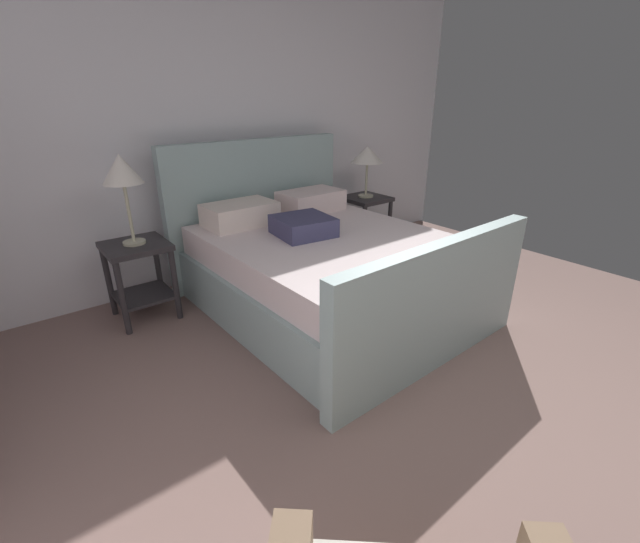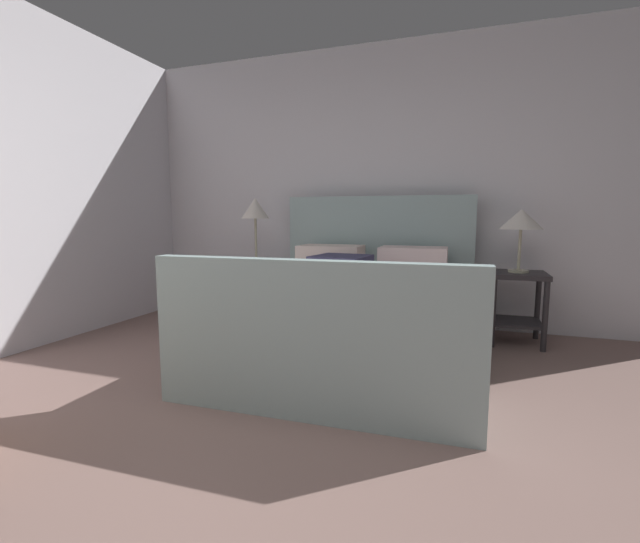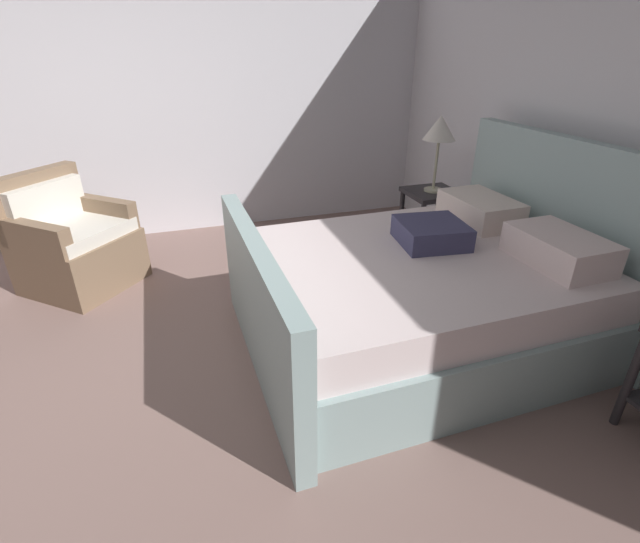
{
  "view_description": "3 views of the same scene",
  "coord_description": "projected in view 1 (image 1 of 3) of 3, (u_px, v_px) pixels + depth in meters",
  "views": [
    {
      "loc": [
        -1.99,
        -0.37,
        1.62
      ],
      "look_at": [
        -0.42,
        1.63,
        0.54
      ],
      "focal_mm": 23.64,
      "sensor_mm": 36.0,
      "label": 1
    },
    {
      "loc": [
        0.7,
        -1.02,
        1.05
      ],
      "look_at": [
        -0.21,
        1.67,
        0.69
      ],
      "focal_mm": 23.93,
      "sensor_mm": 36.0,
      "label": 2
    },
    {
      "loc": [
        2.16,
        0.62,
        1.78
      ],
      "look_at": [
        -0.14,
        1.36,
        0.56
      ],
      "focal_mm": 25.66,
      "sensor_mm": 36.0,
      "label": 3
    }
  ],
  "objects": [
    {
      "name": "wall_back",
      "position": [
        247.0,
        125.0,
        3.85
      ],
      "size": [
        5.25,
        0.12,
        2.7
      ],
      "primitive_type": "cube",
      "color": "silver",
      "rests_on": "ground"
    },
    {
      "name": "nightstand_right",
      "position": [
        365.0,
        215.0,
        4.55
      ],
      "size": [
        0.44,
        0.44,
        0.6
      ],
      "color": "#2A2629",
      "rests_on": "ground"
    },
    {
      "name": "table_lamp_right",
      "position": [
        367.0,
        156.0,
        4.31
      ],
      "size": [
        0.34,
        0.34,
        0.52
      ],
      "color": "#B7B293",
      "rests_on": "nightstand_right"
    },
    {
      "name": "ground_plane",
      "position": [
        596.0,
        458.0,
        2.04
      ],
      "size": [
        5.13,
        6.38,
        0.02
      ],
      "primitive_type": "cube",
      "color": "#85675F"
    },
    {
      "name": "nightstand_left",
      "position": [
        139.0,
        268.0,
        3.16
      ],
      "size": [
        0.44,
        0.44,
        0.6
      ],
      "color": "#2A2629",
      "rests_on": "ground"
    },
    {
      "name": "table_lamp_left",
      "position": [
        122.0,
        172.0,
        2.88
      ],
      "size": [
        0.27,
        0.27,
        0.64
      ],
      "color": "#B7B293",
      "rests_on": "nightstand_left"
    },
    {
      "name": "bed",
      "position": [
        324.0,
        266.0,
        3.33
      ],
      "size": [
        1.79,
        2.15,
        1.25
      ],
      "color": "#95AEAD",
      "rests_on": "ground"
    }
  ]
}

